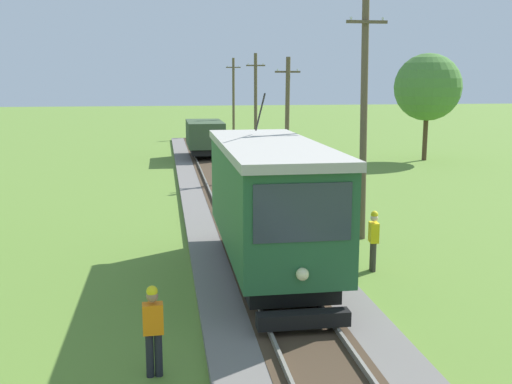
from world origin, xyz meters
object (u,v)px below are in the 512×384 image
red_tram (270,202)px  track_worker (153,327)px  utility_pole_mid (364,115)px  utility_pole_horizon (233,96)px  freight_car (205,137)px  utility_pole_distant (256,103)px  tree_right_far (428,87)px  second_worker (374,238)px  utility_pole_far (287,117)px

red_tram → track_worker: bearing=-120.7°
utility_pole_mid → utility_pole_horizon: size_ratio=1.12×
track_worker → utility_pole_mid: bearing=140.2°
freight_car → utility_pole_distant: (3.95, 2.64, 2.19)m
freight_car → tree_right_far: (14.79, -2.77, 3.36)m
utility_pole_horizon → tree_right_far: (10.85, -19.47, 1.11)m
red_tram → utility_pole_mid: size_ratio=1.02×
red_tram → tree_right_far: bearing=57.1°
utility_pole_horizon → second_worker: bearing=-91.2°
utility_pole_distant → tree_right_far: size_ratio=1.02×
utility_pole_mid → track_worker: (-7.05, -9.16, -3.29)m
utility_pole_far → second_worker: 16.76m
utility_pole_distant → track_worker: bearing=-101.9°
freight_car → track_worker: bearing=-95.7°
track_worker → second_worker: bearing=129.1°
freight_car → track_worker: size_ratio=2.91×
red_tram → track_worker: (-3.11, -5.24, -1.21)m
utility_pole_horizon → track_worker: utility_pole_horizon is taller
utility_pole_mid → freight_car: bearing=100.3°
red_tram → second_worker: (3.09, 0.21, -1.21)m
utility_pole_far → utility_pole_horizon: utility_pole_horizon is taller
utility_pole_far → freight_car: bearing=114.0°
utility_pole_mid → utility_pole_far: bearing=90.0°
utility_pole_mid → utility_pole_distant: utility_pole_mid is taller
utility_pole_far → second_worker: utility_pole_far is taller
freight_car → utility_pole_mid: 22.23m
utility_pole_far → second_worker: size_ratio=3.73×
freight_car → utility_pole_horizon: size_ratio=0.70×
utility_pole_mid → utility_pole_far: (0.00, 12.86, -0.85)m
second_worker → tree_right_far: size_ratio=0.25×
utility_pole_far → tree_right_far: bearing=29.3°
second_worker → utility_pole_horizon: bearing=95.1°
red_tram → utility_pole_far: (3.94, 16.78, 1.23)m
utility_pole_mid → second_worker: utility_pole_mid is taller
freight_car → utility_pole_far: bearing=-66.0°
utility_pole_far → utility_pole_horizon: size_ratio=0.90×
utility_pole_distant → second_worker: bearing=-91.7°
freight_car → second_worker: size_ratio=2.91×
utility_pole_distant → track_worker: utility_pole_distant is taller
red_tram → second_worker: 3.33m
freight_car → utility_pole_far: 9.87m
freight_car → red_tram: bearing=-90.0°
utility_pole_horizon → tree_right_far: bearing=-60.9°
track_worker → tree_right_far: size_ratio=0.25×
utility_pole_mid → utility_pole_distant: size_ratio=1.14×
utility_pole_far → utility_pole_distant: utility_pole_distant is taller
red_tram → utility_pole_far: 17.28m
freight_car → utility_pole_mid: utility_pole_mid is taller
utility_pole_horizon → track_worker: size_ratio=4.16×
freight_car → utility_pole_mid: (3.95, -21.71, 2.72)m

